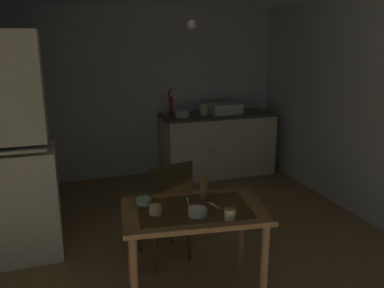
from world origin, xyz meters
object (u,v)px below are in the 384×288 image
Objects in this scene: chair_far_side at (167,210)px; glass_bottle at (204,186)px; dining_table at (194,222)px; hand_pump at (171,104)px; serving_bowl_wide at (197,212)px; sink_basin at (225,108)px; mixing_bowl_counter at (182,114)px; teacup_cream at (230,214)px.

chair_far_side is 0.57m from glass_bottle.
hand_pump is at bearing 77.88° from dining_table.
serving_bowl_wide is at bearing -101.89° from hand_pump.
dining_table is at bearing -102.12° from hand_pump.
chair_far_side reaches higher than dining_table.
sink_basin is 2.18× the size of mixing_bowl_counter.
glass_bottle is at bearing -99.91° from hand_pump.
dining_table is at bearing -105.36° from mixing_bowl_counter.
glass_bottle is at bearing 95.94° from teacup_cream.
sink_basin is 5.47× the size of teacup_cream.
mixing_bowl_counter is at bearing -175.67° from sink_basin.
hand_pump is 2.57m from glass_bottle.
dining_table is at bearing -131.81° from glass_bottle.
glass_bottle reaches higher than serving_bowl_wide.
dining_table is 13.93× the size of teacup_cream.
dining_table is 0.18m from serving_bowl_wide.
dining_table is 4.30× the size of glass_bottle.
chair_far_side is at bearing 94.18° from serving_bowl_wide.
chair_far_side is (-0.77, -2.02, -0.45)m from mixing_bowl_counter.
hand_pump reaches higher than chair_far_side.
chair_far_side is at bearing -110.85° from mixing_bowl_counter.
hand_pump is at bearing 82.22° from teacup_cream.
teacup_cream reaches higher than serving_bowl_wide.
glass_bottle is at bearing 60.92° from serving_bowl_wide.
chair_far_side is at bearing 106.31° from teacup_cream.
sink_basin is 3.07m from serving_bowl_wide.
hand_pump reaches higher than mixing_bowl_counter.
serving_bowl_wide is at bearing -85.82° from chair_far_side.
chair_far_side is (-0.63, -2.11, -0.58)m from hand_pump.
glass_bottle reaches higher than dining_table.
hand_pump reaches higher than serving_bowl_wide.
dining_table is 0.29m from glass_bottle.
serving_bowl_wide is 1.68× the size of teacup_cream.
teacup_cream is at bearing -55.28° from dining_table.
hand_pump is at bearing 144.55° from mixing_bowl_counter.
teacup_cream is 0.41m from glass_bottle.
sink_basin is at bearing 63.22° from serving_bowl_wide.
hand_pump is 2.86m from serving_bowl_wide.
serving_bowl_wide is at bearing 143.61° from teacup_cream.
sink_basin reaches higher than mixing_bowl_counter.
mixing_bowl_counter is 2.68m from dining_table.
serving_bowl_wide is 0.31m from glass_bottle.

